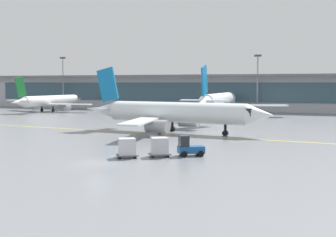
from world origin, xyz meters
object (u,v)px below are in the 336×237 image
Objects in this scene: taxiing_regional_jet at (175,113)px; baggage_tug at (189,147)px; cargo_dolly_trailing at (127,147)px; apron_light_mast_1 at (258,81)px; gate_airplane_0 at (50,101)px; gate_airplane_1 at (218,101)px; apron_light_mast_0 at (63,80)px; cargo_dolly_lead at (159,146)px.

taxiing_regional_jet reaches higher than baggage_tug.
apron_light_mast_1 is (-0.54, 75.54, 6.84)m from cargo_dolly_trailing.
gate_airplane_1 reaches higher than gate_airplane_0.
gate_airplane_0 is 1.90× the size of apron_light_mast_1.
apron_light_mast_0 is (-6.27, 15.39, 5.46)m from gate_airplane_0.
taxiing_regional_jet is 21.59m from baggage_tug.
apron_light_mast_1 reaches higher than baggage_tug.
apron_light_mast_1 is at bearing 62.80° from baggage_tug.
cargo_dolly_lead is (54.03, -58.79, -1.66)m from gate_airplane_0.
cargo_dolly_trailing is at bearing 180.00° from baggage_tug.
gate_airplane_1 is 58.84m from baggage_tug.
apron_light_mast_0 reaches higher than apron_light_mast_1.
cargo_dolly_trailing is (6.69, -60.85, -2.26)m from gate_airplane_1.
gate_airplane_1 is (44.58, 0.35, 0.60)m from gate_airplane_0.
taxiing_regional_jet is 52.90m from apron_light_mast_1.
gate_airplane_1 is at bearing -16.47° from apron_light_mast_0.
cargo_dolly_trailing is 95.50m from apron_light_mast_0.
apron_light_mast_0 is at bearing 99.06° from baggage_tug.
baggage_tug is (56.59, -57.20, -1.82)m from gate_airplane_0.
apron_light_mast_1 reaches higher than gate_airplane_0.
cargo_dolly_trailing is at bearing -75.23° from taxiing_regional_jet.
apron_light_mast_1 reaches higher than gate_airplane_1.
gate_airplane_0 is 1.83× the size of apron_light_mast_0.
taxiing_regional_jet is 2.00× the size of apron_light_mast_0.
apron_light_mast_1 is (57.00, -0.35, -0.28)m from apron_light_mast_0.
baggage_tug is 72.81m from apron_light_mast_1.
apron_light_mast_1 is (6.16, 14.69, 4.58)m from gate_airplane_1.
cargo_dolly_lead is at bearing 0.00° from cargo_dolly_trailing.
gate_airplane_0 is 79.86m from cargo_dolly_lead.
gate_airplane_1 is at bearing -85.10° from gate_airplane_0.
gate_airplane_0 is 80.48m from baggage_tug.
gate_airplane_1 is 1.11× the size of taxiing_regional_jet.
cargo_dolly_lead and cargo_dolly_trailing have the same top height.
baggage_tug reaches higher than cargo_dolly_lead.
cargo_dolly_trailing is (-5.32, -3.30, 0.16)m from baggage_tug.
baggage_tug is 3.02m from cargo_dolly_lead.
baggage_tug is 0.20× the size of apron_light_mast_1.
cargo_dolly_lead is 3.24m from cargo_dolly_trailing.
cargo_dolly_lead is (9.45, -59.14, -2.26)m from gate_airplane_1.
taxiing_regional_jet is (3.31, -37.90, -0.34)m from gate_airplane_1.
gate_airplane_0 is 79.32m from cargo_dolly_trailing.
gate_airplane_1 is 12.68× the size of cargo_dolly_trailing.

